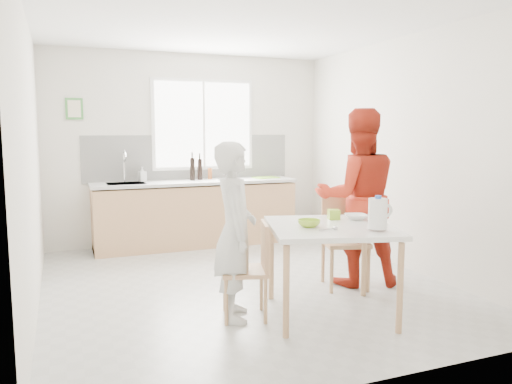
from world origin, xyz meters
The scene contains 21 objects.
ground centered at (0.00, 0.00, 0.00)m, with size 4.50×4.50×0.00m, color #B7B7B2.
room_shell centered at (0.00, 0.00, 1.64)m, with size 4.50×4.50×4.50m.
window centered at (0.20, 2.23, 1.70)m, with size 1.50×0.06×1.30m.
backsplash centered at (0.00, 2.24, 1.23)m, with size 3.00×0.02×0.65m, color white.
picture_frame centered at (-1.55, 2.23, 1.90)m, with size 0.22×0.03×0.28m.
kitchen_counter centered at (0.00, 1.95, 0.42)m, with size 2.84×0.64×1.37m.
dining_table centered at (0.40, -1.09, 0.72)m, with size 1.29×1.29×0.80m.
chair_left centered at (-0.26, -0.90, 0.46)m, with size 0.48×0.48×0.83m.
chair_far centered at (0.97, -0.40, 0.52)m, with size 0.54×0.54×0.95m.
person_white centered at (-0.39, -0.86, 0.76)m, with size 0.56×0.37×1.53m, color silver.
person_red centered at (1.12, -0.40, 0.92)m, with size 0.90×0.70×1.84m, color red.
bowl_green centered at (0.20, -1.08, 0.83)m, with size 0.19×0.19×0.06m, color #9ECD2F.
bowl_white centered at (0.76, -0.93, 0.83)m, with size 0.20×0.20×0.05m, color white.
milk_jug centered at (0.64, -1.45, 0.95)m, with size 0.21×0.15×0.27m.
green_box centered at (0.58, -0.85, 0.85)m, with size 0.10×0.10×0.09m, color #93C32D.
spoon centered at (0.27, -1.28, 0.81)m, with size 0.01×0.01×0.16m, color #A5A5AA.
cutting_board centered at (1.07, 1.97, 0.93)m, with size 0.35×0.25×0.01m, color #88D531.
wine_bottle_a centered at (-0.03, 2.00, 1.08)m, with size 0.07×0.07×0.32m, color black.
wine_bottle_b centered at (0.09, 2.05, 1.07)m, with size 0.07×0.07×0.30m, color black.
jar_amber centered at (0.25, 2.09, 1.00)m, with size 0.06×0.06×0.16m, color #954A20.
soap_bottle centered at (-0.71, 2.11, 1.02)m, with size 0.09×0.10×0.21m, color #999999.
Camera 1 is at (-1.76, -4.81, 1.62)m, focal length 35.00 mm.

